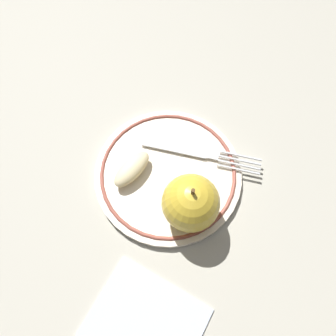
{
  "coord_description": "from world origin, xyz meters",
  "views": [
    {
      "loc": [
        -0.11,
        -0.16,
        0.47
      ],
      "look_at": [
        -0.0,
        -0.0,
        0.03
      ],
      "focal_mm": 35.0,
      "sensor_mm": 36.0,
      "label": 1
    }
  ],
  "objects": [
    {
      "name": "fork",
      "position": [
        0.05,
        -0.0,
        0.02
      ],
      "size": [
        0.14,
        0.15,
        0.0
      ],
      "rotation": [
        0.0,
        0.0,
        5.43
      ],
      "color": "silver",
      "rests_on": "plate"
    },
    {
      "name": "apple_slice_front",
      "position": [
        -0.04,
        0.03,
        0.03
      ],
      "size": [
        0.08,
        0.05,
        0.02
      ],
      "primitive_type": "ellipsoid",
      "rotation": [
        0.0,
        0.0,
        3.4
      ],
      "color": "beige",
      "rests_on": "plate"
    },
    {
      "name": "apple_red_whole",
      "position": [
        -0.01,
        -0.07,
        0.05
      ],
      "size": [
        0.08,
        0.08,
        0.09
      ],
      "color": "gold",
      "rests_on": "plate"
    },
    {
      "name": "plate",
      "position": [
        -0.0,
        -0.0,
        0.01
      ],
      "size": [
        0.23,
        0.23,
        0.01
      ],
      "color": "silver",
      "rests_on": "ground_plane"
    },
    {
      "name": "napkin_folded",
      "position": [
        -0.15,
        -0.15,
        0.0
      ],
      "size": [
        0.17,
        0.18,
        0.01
      ],
      "primitive_type": "cube",
      "rotation": [
        0.0,
        0.0,
        0.44
      ],
      "color": "silver",
      "rests_on": "ground_plane"
    },
    {
      "name": "ground_plane",
      "position": [
        0.0,
        0.0,
        0.0
      ],
      "size": [
        2.0,
        2.0,
        0.0
      ],
      "primitive_type": "plane",
      "color": "#ABA797"
    }
  ]
}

